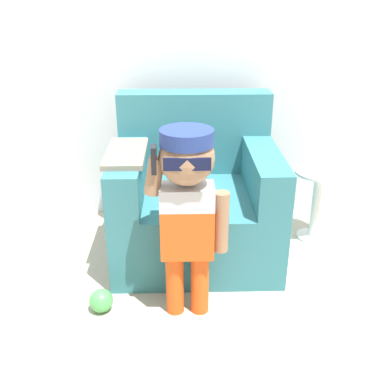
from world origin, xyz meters
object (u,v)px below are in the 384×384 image
at_px(armchair, 195,199).
at_px(toy_ball, 101,301).
at_px(person_child, 187,197).
at_px(side_table, 317,198).

height_order(armchair, toy_ball, armchair).
bearing_deg(person_child, toy_ball, 178.76).
xyz_separation_m(armchair, toy_ball, (-0.53, -0.65, -0.29)).
distance_m(armchair, person_child, 0.74).
distance_m(side_table, toy_ball, 1.57).
xyz_separation_m(armchair, person_child, (-0.06, -0.66, 0.32)).
relative_size(armchair, person_child, 1.01).
bearing_deg(toy_ball, side_table, 29.03).
bearing_deg(person_child, side_table, 40.64).
bearing_deg(side_table, person_child, -139.36).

